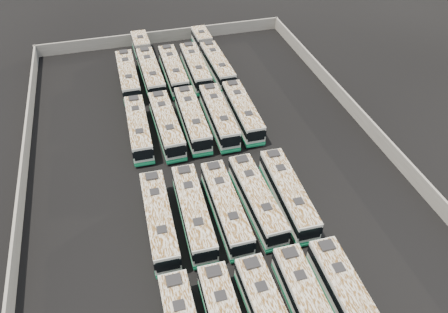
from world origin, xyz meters
TOP-DOWN VIEW (x-y plane):
  - ground at (0.00, 0.00)m, footprint 140.00×140.00m
  - perimeter_wall at (0.00, 0.00)m, footprint 45.20×73.20m
  - bus_front_right at (3.00, -22.60)m, footprint 2.74×12.37m
  - bus_front_far_right at (6.61, -22.88)m, footprint 2.79×12.61m
  - bus_midfront_far_left at (-7.88, -8.75)m, footprint 2.89×12.40m
  - bus_midfront_left at (-4.21, -8.71)m, footprint 2.92×12.44m
  - bus_midfront_center at (-0.69, -8.91)m, footprint 2.61×12.33m
  - bus_midfront_right at (2.90, -8.67)m, footprint 2.92×12.38m
  - bus_midfront_far_right at (6.50, -8.81)m, footprint 2.94×12.52m
  - bus_midback_far_left at (-7.95, 7.91)m, footprint 2.84×12.22m
  - bus_midback_left at (-4.27, 7.64)m, footprint 2.95×12.75m
  - bus_midback_center at (-0.66, 7.93)m, footprint 2.83×12.73m
  - bus_midback_right at (2.99, 7.66)m, footprint 2.85×12.70m
  - bus_midback_far_right at (6.46, 7.89)m, footprint 2.83×12.51m
  - bus_back_far_left at (-7.81, 21.89)m, footprint 2.74×12.64m
  - bus_back_left at (-4.34, 25.23)m, footprint 3.01×19.72m
  - bus_back_center at (-0.69, 21.78)m, footprint 2.68×12.66m
  - bus_back_right at (2.92, 21.80)m, footprint 2.80×12.58m
  - bus_back_far_right at (6.45, 24.92)m, footprint 3.00×19.06m

SIDE VIEW (x-z plane):
  - ground at x=0.00m, z-range 0.00..0.00m
  - perimeter_wall at x=0.00m, z-range 0.00..2.20m
  - bus_midback_far_left at x=-7.95m, z-range 0.04..3.47m
  - bus_back_far_right at x=6.45m, z-range 0.04..3.49m
  - bus_midfront_right at x=2.90m, z-range 0.04..3.51m
  - bus_midfront_center at x=-0.69m, z-range 0.04..3.51m
  - bus_front_right at x=3.00m, z-range 0.04..3.52m
  - bus_midfront_far_left at x=-7.88m, z-range 0.04..3.52m
  - bus_midfront_left at x=-4.21m, z-range 0.04..3.53m
  - bus_midfront_far_right at x=6.50m, z-range 0.04..3.55m
  - bus_midback_far_right at x=6.46m, z-range 0.04..3.56m
  - bus_back_right at x=2.92m, z-range 0.04..3.58m
  - bus_front_far_right at x=6.61m, z-range 0.04..3.59m
  - bus_back_far_left at x=-7.81m, z-range 0.04..3.60m
  - bus_back_left at x=-4.34m, z-range 0.04..3.61m
  - bus_back_center at x=-0.69m, z-range 0.04..3.61m
  - bus_midback_right at x=2.99m, z-range 0.04..3.61m
  - bus_midback_center at x=-0.66m, z-range 0.04..3.62m
  - bus_midback_left at x=-4.27m, z-range 0.04..3.62m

